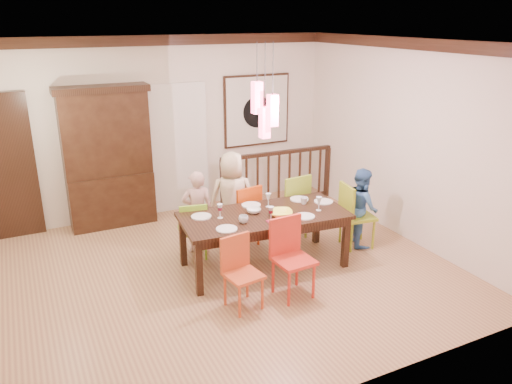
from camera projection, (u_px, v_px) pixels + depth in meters
name	position (u px, v px, depth m)	size (l,w,h in m)	color
floor	(216.00, 274.00, 6.51)	(6.00, 6.00, 0.00)	#A16E4E
ceiling	(209.00, 42.00, 5.54)	(6.00, 6.00, 0.00)	white
wall_back	(157.00, 128.00, 8.14)	(6.00, 6.00, 0.00)	beige
wall_right	(405.00, 141.00, 7.26)	(5.00, 5.00, 0.00)	beige
crown_molding	(209.00, 50.00, 5.57)	(6.00, 5.00, 0.16)	black
white_doorway	(180.00, 150.00, 8.39)	(0.97, 0.05, 2.22)	silver
painting	(257.00, 111.00, 8.80)	(1.25, 0.06, 1.25)	black
pendant_cluster	(265.00, 110.00, 6.02)	(0.27, 0.21, 1.14)	#FF4C71
dining_table	(264.00, 220.00, 6.50)	(2.23, 1.16, 0.75)	black
chair_far_left	(192.00, 225.00, 6.82)	(0.43, 0.43, 0.82)	#7EBA28
chair_far_mid	(242.00, 210.00, 7.20)	(0.48, 0.48, 0.92)	#C3400D
chair_far_right	(290.00, 201.00, 7.44)	(0.50, 0.50, 1.00)	olive
chair_near_left	(243.00, 269.00, 5.61)	(0.44, 0.44, 0.84)	#C74C24
chair_near_mid	(294.00, 254.00, 5.83)	(0.46, 0.46, 0.95)	red
chair_end_right	(358.00, 211.00, 7.13)	(0.49, 0.49, 0.95)	#90A61F
china_hutch	(108.00, 157.00, 7.73)	(1.39, 0.46, 2.21)	black
balustrade	(279.00, 176.00, 8.81)	(2.19, 0.15, 0.96)	black
person_far_left	(197.00, 212.00, 6.97)	(0.43, 0.28, 1.19)	beige
person_far_mid	(232.00, 198.00, 7.24)	(0.67, 0.43, 1.36)	beige
person_end_right	(361.00, 207.00, 7.20)	(0.56, 0.44, 1.15)	#4175B8
serving_bowl	(281.00, 213.00, 6.39)	(0.30, 0.30, 0.07)	#F1F044
small_bowl	(254.00, 211.00, 6.50)	(0.19, 0.19, 0.06)	white
cup_left	(243.00, 219.00, 6.18)	(0.12, 0.12, 0.09)	silver
cup_right	(304.00, 201.00, 6.80)	(0.10, 0.10, 0.10)	silver
plate_far_left	(201.00, 217.00, 6.37)	(0.26, 0.26, 0.01)	white
plate_far_mid	(251.00, 205.00, 6.75)	(0.26, 0.26, 0.01)	white
plate_far_right	(299.00, 199.00, 6.97)	(0.26, 0.26, 0.01)	white
plate_near_left	(227.00, 229.00, 6.00)	(0.26, 0.26, 0.01)	white
plate_near_mid	(305.00, 216.00, 6.37)	(0.26, 0.26, 0.01)	white
plate_end_right	(324.00, 201.00, 6.88)	(0.26, 0.26, 0.01)	white
wine_glass_a	(220.00, 211.00, 6.31)	(0.08, 0.08, 0.19)	#590C19
wine_glass_b	(268.00, 200.00, 6.68)	(0.08, 0.08, 0.19)	silver
wine_glass_c	(271.00, 214.00, 6.22)	(0.08, 0.08, 0.19)	#590C19
wine_glass_d	(319.00, 204.00, 6.56)	(0.08, 0.08, 0.19)	silver
napkin	(275.00, 221.00, 6.22)	(0.18, 0.14, 0.01)	#D83359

